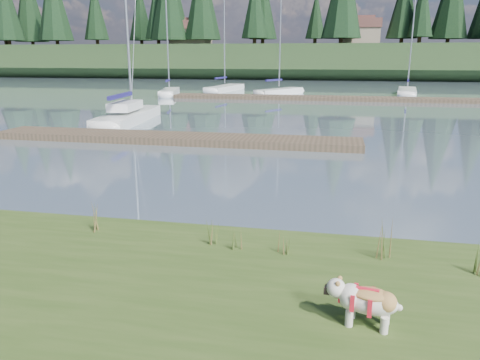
# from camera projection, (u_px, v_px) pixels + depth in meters

# --- Properties ---
(ground) EXTENTS (200.00, 200.00, 0.00)m
(ground) POSITION_uv_depth(u_px,v_px,m) (302.00, 100.00, 39.32)
(ground) COLOR slate
(ground) RESTS_ON ground
(ridge) EXTENTS (200.00, 20.00, 5.00)m
(ridge) POSITION_uv_depth(u_px,v_px,m) (321.00, 62.00, 79.36)
(ridge) COLOR #1F3318
(ridge) RESTS_ON ground
(bulldog) EXTENTS (0.94, 0.47, 0.55)m
(bulldog) POSITION_uv_depth(u_px,v_px,m) (367.00, 300.00, 5.79)
(bulldog) COLOR silver
(bulldog) RESTS_ON bank
(sailboat_main) EXTENTS (2.53, 8.50, 12.09)m
(sailboat_main) POSITION_uv_depth(u_px,v_px,m) (132.00, 113.00, 26.56)
(sailboat_main) COLOR white
(sailboat_main) RESTS_ON ground
(dock_near) EXTENTS (16.00, 2.00, 0.30)m
(dock_near) POSITION_uv_depth(u_px,v_px,m) (173.00, 138.00, 20.18)
(dock_near) COLOR #4C3D2C
(dock_near) RESTS_ON ground
(dock_far) EXTENTS (26.00, 2.20, 0.30)m
(dock_far) POSITION_uv_depth(u_px,v_px,m) (326.00, 98.00, 38.89)
(dock_far) COLOR #4C3D2C
(dock_far) RESTS_ON ground
(sailboat_bg_0) EXTENTS (2.83, 6.81, 9.85)m
(sailboat_bg_0) POSITION_uv_depth(u_px,v_px,m) (170.00, 91.00, 43.92)
(sailboat_bg_0) COLOR white
(sailboat_bg_0) RESTS_ON ground
(sailboat_bg_1) EXTENTS (2.87, 8.39, 12.26)m
(sailboat_bg_1) POSITION_uv_depth(u_px,v_px,m) (227.00, 88.00, 49.07)
(sailboat_bg_1) COLOR white
(sailboat_bg_1) RESTS_ON ground
(sailboat_bg_2) EXTENTS (4.54, 6.55, 10.33)m
(sailboat_bg_2) POSITION_uv_depth(u_px,v_px,m) (283.00, 91.00, 44.30)
(sailboat_bg_2) COLOR white
(sailboat_bg_2) RESTS_ON ground
(sailboat_bg_3) EXTENTS (2.61, 8.09, 11.69)m
(sailboat_bg_3) POSITION_uv_depth(u_px,v_px,m) (407.00, 91.00, 44.46)
(sailboat_bg_3) COLOR white
(sailboat_bg_3) RESTS_ON ground
(weed_0) EXTENTS (0.17, 0.14, 0.52)m
(weed_0) POSITION_uv_depth(u_px,v_px,m) (213.00, 233.00, 8.31)
(weed_0) COLOR #475B23
(weed_0) RESTS_ON bank
(weed_1) EXTENTS (0.17, 0.14, 0.47)m
(weed_1) POSITION_uv_depth(u_px,v_px,m) (237.00, 238.00, 8.13)
(weed_1) COLOR #475B23
(weed_1) RESTS_ON bank
(weed_2) EXTENTS (0.17, 0.14, 0.78)m
(weed_2) POSITION_uv_depth(u_px,v_px,m) (385.00, 239.00, 7.73)
(weed_2) COLOR #475B23
(weed_2) RESTS_ON bank
(weed_3) EXTENTS (0.17, 0.14, 0.62)m
(weed_3) POSITION_uv_depth(u_px,v_px,m) (96.00, 218.00, 8.94)
(weed_3) COLOR #475B23
(weed_3) RESTS_ON bank
(weed_4) EXTENTS (0.17, 0.14, 0.46)m
(weed_4) POSITION_uv_depth(u_px,v_px,m) (284.00, 243.00, 7.94)
(weed_4) COLOR #475B23
(weed_4) RESTS_ON bank
(mud_lip) EXTENTS (60.00, 0.50, 0.14)m
(mud_lip) POSITION_uv_depth(u_px,v_px,m) (185.00, 238.00, 9.39)
(mud_lip) COLOR #33281C
(mud_lip) RESTS_ON ground
(conifer_0) EXTENTS (5.72, 5.72, 14.15)m
(conifer_0) POSITION_uv_depth(u_px,v_px,m) (4.00, 2.00, 81.71)
(conifer_0) COLOR #382619
(conifer_0) RESTS_ON ridge
(conifer_1) EXTENTS (4.40, 4.40, 11.30)m
(conifer_1) POSITION_uv_depth(u_px,v_px,m) (95.00, 10.00, 82.94)
(conifer_1) COLOR #382619
(conifer_1) RESTS_ON ridge
(conifer_3) EXTENTS (4.84, 4.84, 12.25)m
(conifer_3) POSITION_uv_depth(u_px,v_px,m) (263.00, 5.00, 77.96)
(conifer_3) COLOR #382619
(conifer_3) RESTS_ON ridge
(conifer_5) EXTENTS (3.96, 3.96, 10.35)m
(conifer_5) POSITION_uv_depth(u_px,v_px,m) (422.00, 6.00, 71.47)
(conifer_5) COLOR #382619
(conifer_5) RESTS_ON ridge
(house_0) EXTENTS (6.30, 5.30, 4.65)m
(house_0) POSITION_uv_depth(u_px,v_px,m) (191.00, 33.00, 79.54)
(house_0) COLOR gray
(house_0) RESTS_ON ridge
(house_1) EXTENTS (6.30, 5.30, 4.65)m
(house_1) POSITION_uv_depth(u_px,v_px,m) (360.00, 31.00, 75.06)
(house_1) COLOR gray
(house_1) RESTS_ON ridge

